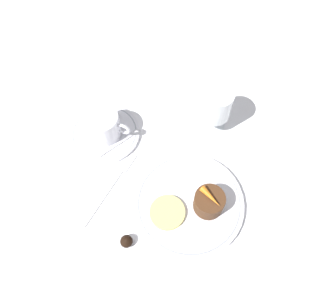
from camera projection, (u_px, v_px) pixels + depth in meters
ground_plane at (177, 178)px, 0.72m from camera, size 3.00×3.00×0.00m
dinner_plate at (189, 203)px, 0.68m from camera, size 0.23×0.23×0.01m
saucer at (105, 133)px, 0.77m from camera, size 0.16×0.16×0.01m
coffee_cup at (103, 125)px, 0.74m from camera, size 0.10×0.08×0.07m
spoon at (125, 140)px, 0.75m from camera, size 0.08×0.10×0.00m
wine_glass at (215, 106)px, 0.72m from camera, size 0.07×0.07×0.12m
fork at (115, 180)px, 0.72m from camera, size 0.06×0.19×0.01m
dessert_cake at (209, 202)px, 0.66m from camera, size 0.06×0.06×0.05m
carrot_garnish at (211, 197)px, 0.63m from camera, size 0.05×0.04×0.01m
pineapple_slice at (169, 213)px, 0.66m from camera, size 0.07×0.07×0.01m
chocolate_truffle at (126, 241)px, 0.64m from camera, size 0.02×0.02×0.02m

